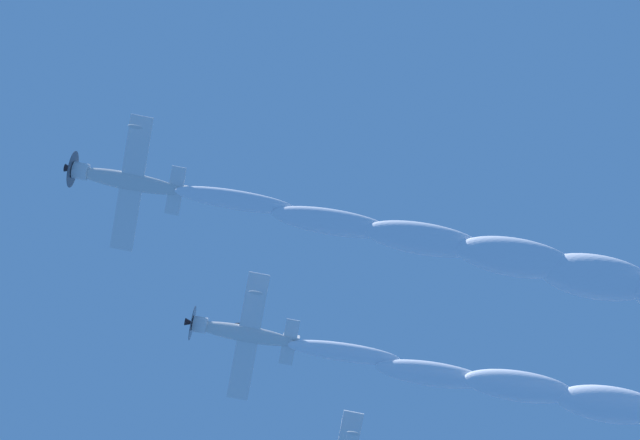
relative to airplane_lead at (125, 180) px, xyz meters
The scene contains 2 objects.
airplane_lead is the anchor object (origin of this frame).
airplane_left_wingman 14.29m from the airplane_lead, 104.70° to the left, with size 8.68×8.49×3.75m.
Camera 1 is at (26.24, -10.46, 1.50)m, focal length 55.01 mm.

